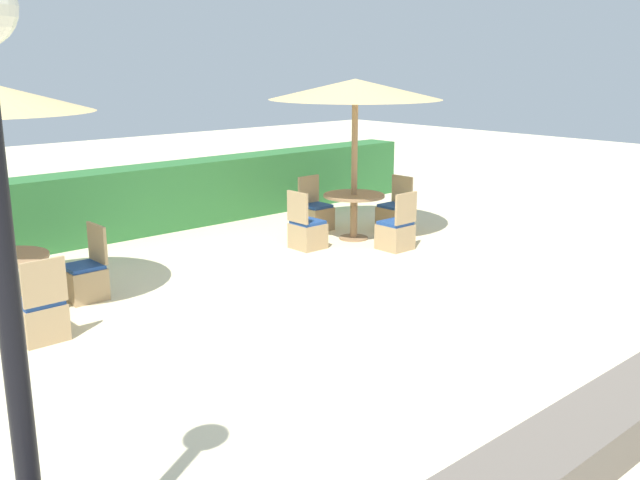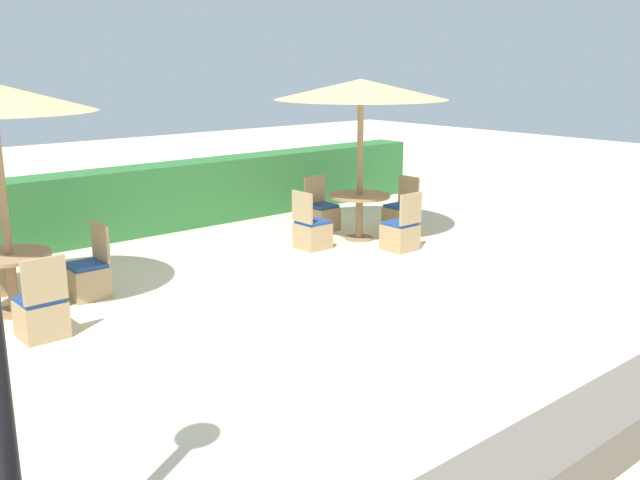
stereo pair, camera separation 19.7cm
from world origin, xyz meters
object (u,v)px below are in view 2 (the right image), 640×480
object	(u,v)px
patio_chair_back_left_east	(88,277)
patio_chair_back_right_west	(312,232)
parasol_back_right	(361,90)
patio_chair_back_right_east	(401,215)
round_table_back_right	(359,205)
patio_chair_back_right_south	(401,234)
patio_chair_back_right_north	(322,215)
round_table_back_left	(10,269)
patio_chair_back_left_south	(42,314)

from	to	relation	value
patio_chair_back_left_east	patio_chair_back_right_west	bearing A→B (deg)	-89.97
parasol_back_right	patio_chair_back_right_east	bearing A→B (deg)	0.66
parasol_back_right	round_table_back_right	world-z (taller)	parasol_back_right
parasol_back_right	patio_chair_back_right_south	distance (m)	2.37
parasol_back_right	patio_chair_back_right_south	world-z (taller)	parasol_back_right
patio_chair_back_right_west	parasol_back_right	bearing A→B (deg)	86.75
parasol_back_right	patio_chair_back_right_north	xyz separation A→B (m)	(-0.02, 0.92, -2.18)
patio_chair_back_right_east	patio_chair_back_right_south	bearing A→B (deg)	133.12
patio_chair_back_right_east	round_table_back_right	bearing A→B (deg)	90.66
round_table_back_left	patio_chair_back_left_south	distance (m)	1.02
round_table_back_left	patio_chair_back_right_east	world-z (taller)	patio_chair_back_right_east
patio_chair_back_right_south	patio_chair_back_right_east	bearing A→B (deg)	43.12
parasol_back_right	patio_chair_back_left_south	bearing A→B (deg)	-170.80
round_table_back_left	patio_chair_back_right_east	bearing A→B (deg)	-0.58
patio_chair_back_right_west	patio_chair_back_right_east	bearing A→B (deg)	88.74
patio_chair_back_left_south	patio_chair_back_right_south	size ratio (longest dim) A/B	1.00
patio_chair_back_left_east	patio_chair_back_right_west	distance (m)	3.67
patio_chair_back_right_south	round_table_back_left	bearing A→B (deg)	169.74
round_table_back_right	patio_chair_back_right_west	xyz separation A→B (m)	(-0.98, 0.06, -0.32)
round_table_back_right	patio_chair_back_right_south	xyz separation A→B (m)	(0.01, -0.93, -0.32)
round_table_back_left	patio_chair_back_right_south	distance (m)	5.67
patio_chair_back_left_east	round_table_back_right	xyz separation A→B (m)	(4.65, -0.05, 0.32)
patio_chair_back_left_south	round_table_back_right	distance (m)	5.66
patio_chair_back_left_east	patio_chair_back_right_north	xyz separation A→B (m)	(4.63, 0.87, 0.00)
patio_chair_back_left_east	round_table_back_right	size ratio (longest dim) A/B	0.92
patio_chair_back_right_east	patio_chair_back_right_north	bearing A→B (deg)	48.62
patio_chair_back_right_east	patio_chair_back_right_south	size ratio (longest dim) A/B	1.00
patio_chair_back_left_east	patio_chair_back_right_west	size ratio (longest dim) A/B	1.00
patio_chair_back_left_south	round_table_back_right	size ratio (longest dim) A/B	0.92
patio_chair_back_right_east	patio_chair_back_right_north	xyz separation A→B (m)	(-1.04, 0.91, 0.00)
patio_chair_back_left_south	patio_chair_back_right_north	xyz separation A→B (m)	(5.56, 1.83, 0.00)
patio_chair_back_left_south	patio_chair_back_left_east	distance (m)	1.34
patio_chair_back_left_east	patio_chair_back_right_east	xyz separation A→B (m)	(5.67, -0.04, 0.00)
patio_chair_back_right_north	patio_chair_back_right_east	bearing A→B (deg)	138.62
round_table_back_left	parasol_back_right	size ratio (longest dim) A/B	0.34
patio_chair_back_left_south	patio_chair_back_right_north	world-z (taller)	same
round_table_back_left	patio_chair_back_right_south	size ratio (longest dim) A/B	1.02
parasol_back_right	patio_chair_back_right_west	bearing A→B (deg)	176.75
patio_chair_back_right_north	patio_chair_back_left_east	bearing A→B (deg)	10.63
patio_chair_back_left_south	patio_chair_back_right_west	size ratio (longest dim) A/B	1.00
patio_chair_back_left_south	patio_chair_back_right_east	xyz separation A→B (m)	(6.60, 0.92, 0.00)
patio_chair_back_left_south	patio_chair_back_left_east	size ratio (longest dim) A/B	1.00
patio_chair_back_left_east	patio_chair_back_right_east	distance (m)	5.67
round_table_back_left	patio_chair_back_right_north	xyz separation A→B (m)	(5.54, 0.85, -0.28)
patio_chair_back_left_east	patio_chair_back_right_south	xyz separation A→B (m)	(4.66, -0.98, 0.00)
round_table_back_left	patio_chair_back_right_north	world-z (taller)	patio_chair_back_right_north
round_table_back_right	patio_chair_back_right_north	distance (m)	0.98
patio_chair_back_left_east	parasol_back_right	xyz separation A→B (m)	(4.65, -0.05, 2.18)
parasol_back_right	patio_chair_back_right_west	size ratio (longest dim) A/B	2.99
round_table_back_left	patio_chair_back_left_south	xyz separation A→B (m)	(-0.02, -0.98, -0.28)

